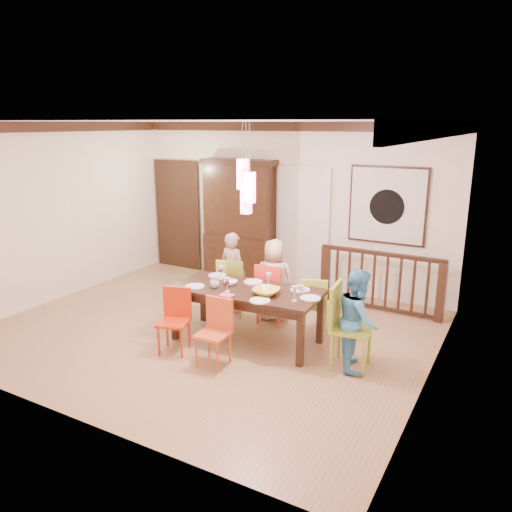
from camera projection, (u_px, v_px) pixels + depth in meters
The scene contains 37 objects.
floor at pixel (210, 330), 7.16m from camera, with size 6.00×6.00×0.00m, color #9A714A.
ceiling at pixel (204, 121), 6.41m from camera, with size 6.00×6.00×0.00m, color white.
wall_back at pixel (287, 206), 8.89m from camera, with size 6.00×6.00×0.00m, color silver.
wall_left at pixel (56, 213), 8.19m from camera, with size 5.00×5.00×0.00m, color silver.
wall_right at pixel (437, 260), 5.38m from camera, with size 5.00×5.00×0.00m, color silver.
crown_molding at pixel (205, 128), 6.43m from camera, with size 6.00×5.00×0.16m, color black, non-canonical shape.
panel_door at pixel (178, 216), 10.08m from camera, with size 1.04×0.07×2.24m, color black.
white_doorway at pixel (303, 230), 8.80m from camera, with size 0.97×0.05×2.22m, color silver.
painting at pixel (387, 205), 7.98m from camera, with size 1.25×0.06×1.25m.
pendant_cluster at pixel (246, 186), 6.27m from camera, with size 0.27×0.21×1.14m.
dining_table at pixel (247, 295), 6.65m from camera, with size 2.03×1.01×0.75m.
chair_far_left at pixel (233, 282), 7.63m from camera, with size 0.50×0.50×0.91m.
chair_far_mid at pixel (273, 288), 7.33m from camera, with size 0.44×0.44×0.92m.
chair_far_right at pixel (315, 300), 6.99m from camera, with size 0.46×0.46×0.83m.
chair_near_left at pixel (173, 317), 6.37m from camera, with size 0.47×0.47×0.83m.
chair_near_mid at pixel (213, 329), 6.02m from camera, with size 0.39×0.39×0.82m.
chair_end_right at pixel (352, 321), 5.94m from camera, with size 0.52×0.52×1.04m.
china_hutch at pixel (239, 221), 9.21m from camera, with size 1.42×0.46×2.25m.
balustrade at pixel (380, 280), 7.79m from camera, with size 1.96×0.13×0.96m.
person_far_left at pixel (233, 272), 7.77m from camera, with size 0.46×0.30×1.26m, color #D5A2A2.
person_far_mid at pixel (274, 280), 7.41m from camera, with size 0.61×0.39×1.24m, color beige.
person_end_right at pixel (358, 320), 5.92m from camera, with size 0.60×0.47×1.24m, color #4697C5.
serving_bowl at pixel (266, 291), 6.38m from camera, with size 0.34×0.34×0.08m, color gold.
small_bowl at pixel (231, 283), 6.77m from camera, with size 0.19×0.19×0.06m, color white.
cup_left at pixel (215, 284), 6.65m from camera, with size 0.13×0.13×0.10m, color silver.
cup_right at pixel (300, 288), 6.49m from camera, with size 0.10×0.10×0.09m, color silver.
plate_far_left at pixel (217, 275), 7.17m from camera, with size 0.26×0.26×0.01m, color white.
plate_far_mid at pixel (253, 282), 6.88m from camera, with size 0.26×0.26×0.01m, color white.
plate_far_right at pixel (300, 290), 6.55m from camera, with size 0.26×0.26×0.01m, color white.
plate_near_left at pixel (195, 286), 6.69m from camera, with size 0.26×0.26×0.01m, color white.
plate_near_mid at pixel (260, 301), 6.15m from camera, with size 0.26×0.26×0.01m, color white.
plate_end_right at pixel (310, 298), 6.24m from camera, with size 0.26×0.26×0.01m, color white.
wine_glass_a at pixel (221, 272), 7.00m from camera, with size 0.08×0.08×0.19m, color #590C19, non-canonical shape.
wine_glass_b at pixel (269, 280), 6.68m from camera, with size 0.08×0.08×0.19m, color silver, non-canonical shape.
wine_glass_c at pixel (227, 285), 6.48m from camera, with size 0.08×0.08×0.19m, color #590C19, non-canonical shape.
wine_glass_d at pixel (295, 293), 6.14m from camera, with size 0.08×0.08×0.19m, color silver, non-canonical shape.
napkin at pixel (227, 295), 6.34m from camera, with size 0.18×0.14×0.01m, color #D83359.
Camera 1 is at (3.80, -5.48, 2.88)m, focal length 35.00 mm.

